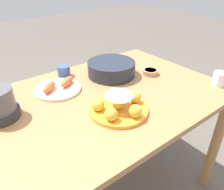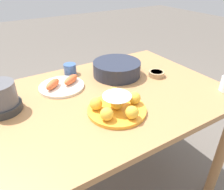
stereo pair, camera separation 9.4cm
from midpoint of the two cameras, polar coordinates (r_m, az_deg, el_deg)
The scene contains 8 objects.
ground_plane at distance 1.63m, azimuth 0.96°, elevation -23.05°, with size 12.00×12.00×0.00m, color #5B544C.
dining_table at distance 1.18m, azimuth 1.22°, elevation -4.30°, with size 1.22×0.85×0.75m.
cake_plate at distance 0.97m, azimuth 4.02°, elevation -2.84°, with size 0.27×0.27×0.09m.
serving_bowl at distance 1.31m, azimuth 3.33°, elevation 6.98°, with size 0.28×0.28×0.08m.
sauce_bowl at distance 1.34m, azimuth 13.52°, elevation 5.41°, with size 0.09×0.09×0.03m.
seafood_platter at distance 1.20m, azimuth -10.81°, elevation 2.54°, with size 0.24×0.24×0.06m.
cup_far at distance 1.34m, azimuth -8.95°, elevation 6.68°, with size 0.07×0.07×0.06m.
warming_pot at distance 1.06m, azimuth -25.08°, elevation -0.85°, with size 0.17×0.17×0.16m.
Camera 2 is at (-0.49, -0.84, 1.32)m, focal length 35.00 mm.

